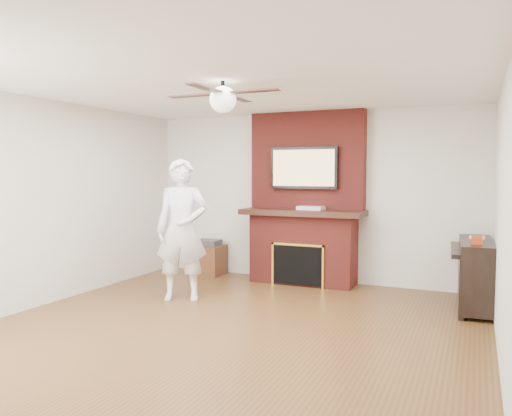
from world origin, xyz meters
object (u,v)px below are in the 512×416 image
at_px(person, 182,230).
at_px(fireplace, 305,215).
at_px(piano, 475,272).
at_px(side_table, 208,258).

bearing_deg(person, fireplace, 30.80).
bearing_deg(piano, person, -165.84).
xyz_separation_m(person, side_table, (-0.48, 1.51, -0.64)).
height_order(person, piano, person).
bearing_deg(fireplace, person, -124.88).
xyz_separation_m(person, piano, (3.40, 1.03, -0.45)).
bearing_deg(side_table, fireplace, 0.61).
relative_size(fireplace, person, 1.40).
height_order(side_table, piano, piano).
distance_m(person, piano, 3.58).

